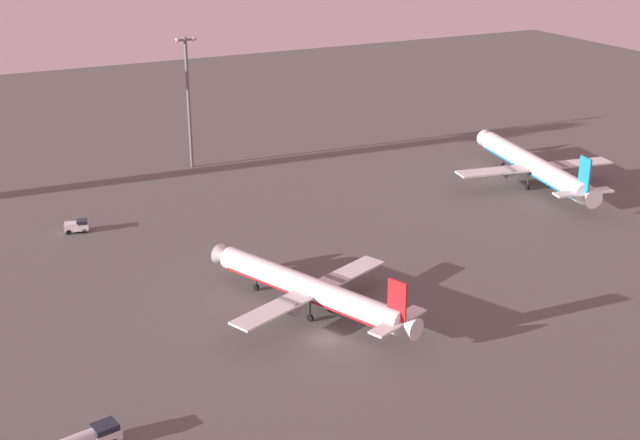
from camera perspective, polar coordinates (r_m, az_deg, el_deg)
The scene contains 6 objects.
ground_plane at distance 116.03m, azimuth 0.44°, elevation -8.01°, with size 416.00×416.00×0.00m, color #56544F.
airplane_terminal_side at distance 121.49m, azimuth -0.67°, elevation -4.65°, with size 28.39×35.99×9.68m.
airplane_taxiway_distant at distance 179.45m, azimuth 14.14°, elevation 3.52°, with size 34.05×43.54×11.20m.
fuel_truck at distance 98.18m, azimuth -14.95°, elevation -13.84°, with size 6.59×3.40×2.35m.
cargo_loader at distance 156.86m, azimuth -15.96°, elevation -0.39°, with size 4.49×2.90×2.25m.
apron_light_east at distance 185.70m, azimuth -8.82°, elevation 8.27°, with size 4.80×0.90×28.33m.
Camera 1 is at (-45.83, -90.45, 56.39)m, focal length 47.77 mm.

